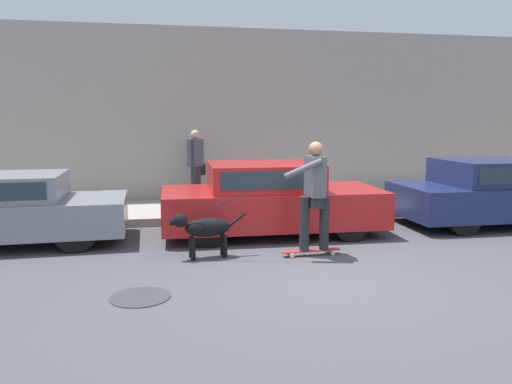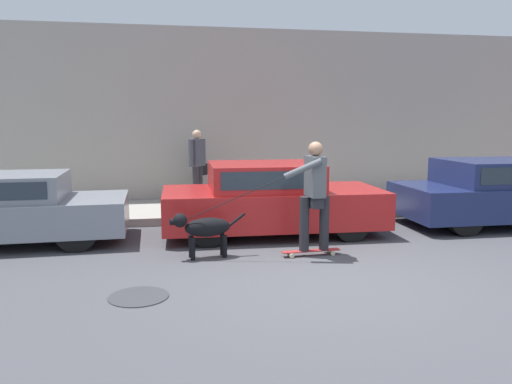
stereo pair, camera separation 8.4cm
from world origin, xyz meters
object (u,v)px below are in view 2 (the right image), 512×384
parked_car_0 (1,209)px  pedestrian_with_bag (198,163)px  skateboarder (314,191)px  parked_car_1 (271,200)px  dog (204,228)px  parked_car_2 (498,193)px

parked_car_0 → pedestrian_with_bag: bearing=37.0°
skateboarder → pedestrian_with_bag: bearing=-74.0°
parked_car_0 → parked_car_1: (4.57, 0.00, 0.02)m
parked_car_1 → skateboarder: (0.34, -1.57, 0.37)m
dog → pedestrian_with_bag: pedestrian_with_bag is taller
skateboarder → pedestrian_with_bag: 4.56m
parked_car_1 → parked_car_2: size_ratio=1.00×
parked_car_0 → parked_car_2: parked_car_2 is taller
pedestrian_with_bag → dog: bearing=-59.1°
parked_car_0 → dog: 3.55m
parked_car_0 → dog: (3.26, -1.40, -0.14)m
dog → pedestrian_with_bag: 4.20m
dog → pedestrian_with_bag: bearing=-99.8°
parked_car_2 → parked_car_0: bearing=-179.5°
parked_car_1 → parked_car_0: bearing=-178.6°
parked_car_1 → pedestrian_with_bag: pedestrian_with_bag is taller
dog → skateboarder: bearing=166.9°
parked_car_2 → dog: 6.09m
parked_car_1 → pedestrian_with_bag: bearing=113.9°
parked_car_1 → parked_car_2: bearing=1.4°
parked_car_1 → pedestrian_with_bag: 3.01m
parked_car_0 → skateboarder: (4.91, -1.57, 0.40)m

